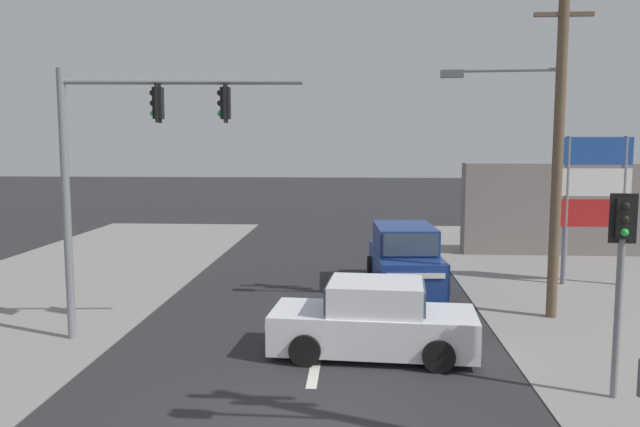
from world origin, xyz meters
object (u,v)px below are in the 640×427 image
(traffic_signal_mast, at_px, (124,154))
(sedan_crossing_left, at_px, (374,322))
(utility_pole_midground_right, at_px, (552,133))
(shopping_plaza_sign, at_px, (595,189))
(pedestal_signal_right_kerb, at_px, (621,261))
(suv_kerbside_parked, at_px, (405,259))

(traffic_signal_mast, xyz_separation_m, sedan_crossing_left, (5.46, -0.72, -3.44))
(traffic_signal_mast, relative_size, sedan_crossing_left, 1.38)
(utility_pole_midground_right, height_order, shopping_plaza_sign, utility_pole_midground_right)
(pedestal_signal_right_kerb, distance_m, shopping_plaza_sign, 9.31)
(suv_kerbside_parked, bearing_deg, sedan_crossing_left, -100.05)
(pedestal_signal_right_kerb, bearing_deg, utility_pole_midground_right, 86.46)
(sedan_crossing_left, xyz_separation_m, suv_kerbside_parked, (1.09, 6.15, 0.18))
(sedan_crossing_left, bearing_deg, pedestal_signal_right_kerb, -26.21)
(traffic_signal_mast, xyz_separation_m, suv_kerbside_parked, (6.55, 5.43, -3.26))
(utility_pole_midground_right, height_order, sedan_crossing_left, utility_pole_midground_right)
(shopping_plaza_sign, distance_m, sedan_crossing_left, 9.99)
(suv_kerbside_parked, bearing_deg, pedestal_signal_right_kerb, -69.84)
(traffic_signal_mast, bearing_deg, pedestal_signal_right_kerb, -16.00)
(utility_pole_midground_right, xyz_separation_m, sedan_crossing_left, (-4.40, -3.06, -3.93))
(suv_kerbside_parked, bearing_deg, utility_pole_midground_right, -43.08)
(utility_pole_midground_right, height_order, traffic_signal_mast, utility_pole_midground_right)
(utility_pole_midground_right, xyz_separation_m, shopping_plaza_sign, (2.50, 3.79, -1.65))
(pedestal_signal_right_kerb, height_order, shopping_plaza_sign, shopping_plaza_sign)
(utility_pole_midground_right, relative_size, suv_kerbside_parked, 1.85)
(pedestal_signal_right_kerb, xyz_separation_m, sedan_crossing_left, (-4.09, 2.01, -1.71))
(utility_pole_midground_right, distance_m, suv_kerbside_parked, 5.88)
(utility_pole_midground_right, relative_size, sedan_crossing_left, 1.97)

